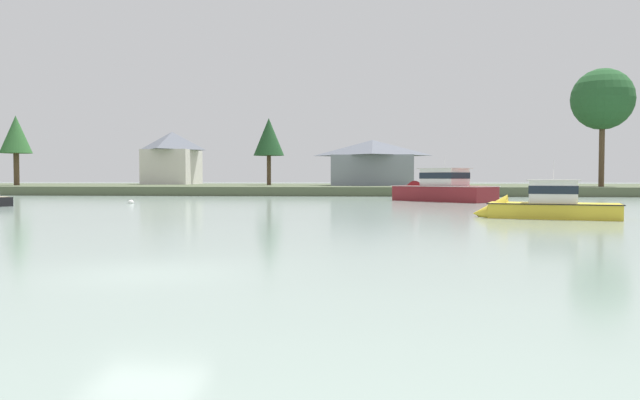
% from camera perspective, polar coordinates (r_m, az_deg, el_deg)
% --- Properties ---
extents(ground_plane, '(525.85, 525.85, 0.00)m').
position_cam_1_polar(ground_plane, '(14.21, -15.82, -6.61)').
color(ground_plane, gray).
extents(far_shore_bank, '(236.63, 41.93, 1.05)m').
position_cam_1_polar(far_shore_bank, '(90.53, 2.15, 1.07)').
color(far_shore_bank, '#4C563D').
rests_on(far_shore_bank, ground).
extents(dinghy_orange, '(2.29, 3.74, 0.56)m').
position_cam_1_polar(dinghy_orange, '(47.35, 21.12, -0.46)').
color(dinghy_orange, orange).
rests_on(dinghy_orange, ground).
extents(cruiser_yellow, '(7.73, 4.17, 3.92)m').
position_cam_1_polar(cruiser_yellow, '(34.42, 19.54, -0.81)').
color(cruiser_yellow, gold).
rests_on(cruiser_yellow, ground).
extents(cruiser_maroon, '(10.04, 9.72, 5.35)m').
position_cam_1_polar(cruiser_maroon, '(57.04, 10.57, 0.58)').
color(cruiser_maroon, maroon).
rests_on(cruiser_maroon, ground).
extents(mooring_buoy_white, '(0.47, 0.47, 0.52)m').
position_cam_1_polar(mooring_buoy_white, '(52.72, -17.08, -0.23)').
color(mooring_buoy_white, white).
rests_on(mooring_buoy_white, ground).
extents(shore_tree_center_left, '(7.31, 7.31, 14.14)m').
position_cam_1_polar(shore_tree_center_left, '(82.11, 24.66, 8.44)').
color(shore_tree_center_left, brown).
rests_on(shore_tree_center_left, far_shore_bank).
extents(shore_tree_inland_c, '(4.27, 4.27, 9.69)m').
position_cam_1_polar(shore_tree_inland_c, '(95.79, -26.30, 5.38)').
color(shore_tree_inland_c, brown).
rests_on(shore_tree_inland_c, far_shore_bank).
extents(shore_tree_right_mid, '(4.44, 4.44, 9.71)m').
position_cam_1_polar(shore_tree_right_mid, '(90.11, -4.75, 5.79)').
color(shore_tree_right_mid, brown).
rests_on(shore_tree_right_mid, far_shore_bank).
extents(cottage_eastern, '(11.60, 10.04, 6.21)m').
position_cam_1_polar(cottage_eastern, '(84.67, 4.87, 3.53)').
color(cottage_eastern, gray).
rests_on(cottage_eastern, far_shore_bank).
extents(cottage_behind_trees, '(8.05, 10.11, 8.56)m').
position_cam_1_polar(cottage_behind_trees, '(104.14, -13.50, 3.88)').
color(cottage_behind_trees, silver).
rests_on(cottage_behind_trees, far_shore_bank).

